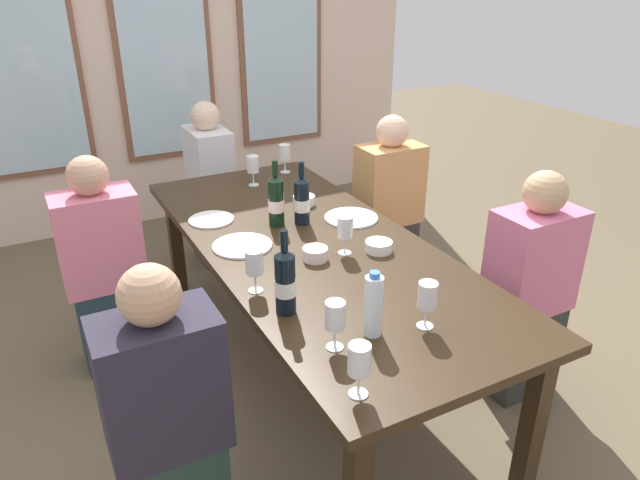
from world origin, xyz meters
name	(u,v)px	position (x,y,z in m)	size (l,w,h in m)	color
ground_plane	(313,374)	(0.00, 0.00, 0.00)	(12.00, 12.00, 0.00)	brown
back_wall_with_windows	(161,31)	(0.00, 2.42, 1.45)	(4.15, 0.10, 2.90)	beige
dining_table	(312,257)	(0.00, 0.00, 0.67)	(0.95, 2.27, 0.74)	#332414
white_plate_0	(351,218)	(0.30, 0.16, 0.74)	(0.27, 0.27, 0.01)	white
white_plate_1	(242,246)	(-0.29, 0.12, 0.74)	(0.27, 0.27, 0.01)	white
white_plate_2	(211,220)	(-0.32, 0.47, 0.74)	(0.22, 0.22, 0.01)	white
wine_bottle_0	(302,200)	(0.06, 0.23, 0.86)	(0.08, 0.08, 0.31)	black
wine_bottle_1	(276,201)	(-0.05, 0.27, 0.87)	(0.08, 0.08, 0.33)	black
wine_bottle_2	(285,281)	(-0.35, -0.47, 0.87)	(0.08, 0.08, 0.32)	black
tasting_bowl_0	(379,246)	(0.22, -0.21, 0.76)	(0.12, 0.12, 0.05)	white
tasting_bowl_1	(304,200)	(0.18, 0.44, 0.76)	(0.12, 0.12, 0.05)	white
tasting_bowl_2	(315,254)	(-0.06, -0.15, 0.77)	(0.11, 0.11, 0.05)	white
water_bottle	(373,305)	(-0.15, -0.74, 0.85)	(0.06, 0.06, 0.24)	white
wine_glass_0	(345,228)	(0.08, -0.16, 0.86)	(0.07, 0.07, 0.17)	white
wine_glass_1	(335,318)	(-0.30, -0.75, 0.86)	(0.07, 0.07, 0.17)	white
wine_glass_2	(285,154)	(0.32, 0.98, 0.86)	(0.07, 0.07, 0.17)	white
wine_glass_3	(427,297)	(0.04, -0.79, 0.86)	(0.07, 0.07, 0.17)	white
wine_glass_4	(254,263)	(-0.39, -0.28, 0.86)	(0.07, 0.07, 0.17)	white
wine_glass_5	(253,166)	(0.06, 0.85, 0.86)	(0.07, 0.07, 0.17)	white
wine_glass_6	(359,362)	(-0.35, -0.99, 0.86)	(0.07, 0.07, 0.17)	white
seated_person_0	(168,424)	(-0.84, -0.60, 0.53)	(0.38, 0.24, 1.11)	#243A31
seated_person_1	(528,292)	(0.84, -0.53, 0.53)	(0.38, 0.24, 1.11)	#2D2F2C
seated_person_2	(104,270)	(-0.84, 0.60, 0.53)	(0.38, 0.24, 1.11)	#21343F
seated_person_3	(388,209)	(0.84, 0.61, 0.53)	(0.38, 0.24, 1.11)	#302F2D
seated_person_4	(211,188)	(0.00, 1.49, 0.53)	(0.24, 0.38, 1.11)	#323434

